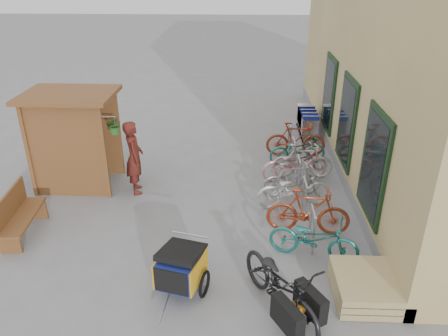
{
  "coord_description": "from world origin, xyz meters",
  "views": [
    {
      "loc": [
        0.87,
        -7.29,
        5.24
      ],
      "look_at": [
        0.5,
        1.5,
        1.0
      ],
      "focal_mm": 35.0,
      "sensor_mm": 36.0,
      "label": 1
    }
  ],
  "objects_px": {
    "bike_3": "(292,179)",
    "bike_6": "(298,150)",
    "person_kiosk": "(134,157)",
    "bike_1": "(308,211)",
    "bike_7": "(296,139)",
    "kiosk": "(70,127)",
    "bike_5": "(302,161)",
    "bike_2": "(294,189)",
    "pallet_stack": "(364,287)",
    "bike_0": "(314,238)",
    "bench": "(18,214)",
    "bike_4": "(295,163)",
    "cargo_bike": "(282,286)",
    "child_trailer": "(181,266)",
    "shopping_carts": "(307,118)"
  },
  "relations": [
    {
      "from": "bike_6",
      "to": "bike_7",
      "type": "relative_size",
      "value": 0.93
    },
    {
      "from": "person_kiosk",
      "to": "bike_6",
      "type": "distance_m",
      "value": 4.55
    },
    {
      "from": "pallet_stack",
      "to": "bike_3",
      "type": "distance_m",
      "value": 3.61
    },
    {
      "from": "bike_2",
      "to": "pallet_stack",
      "type": "bearing_deg",
      "value": -174.52
    },
    {
      "from": "bike_2",
      "to": "bike_3",
      "type": "height_order",
      "value": "bike_2"
    },
    {
      "from": "pallet_stack",
      "to": "bike_0",
      "type": "relative_size",
      "value": 0.7
    },
    {
      "from": "child_trailer",
      "to": "person_kiosk",
      "type": "height_order",
      "value": "person_kiosk"
    },
    {
      "from": "bike_3",
      "to": "bike_6",
      "type": "xyz_separation_m",
      "value": [
        0.35,
        1.88,
        -0.03
      ]
    },
    {
      "from": "bench",
      "to": "bike_7",
      "type": "bearing_deg",
      "value": 30.13
    },
    {
      "from": "child_trailer",
      "to": "bike_7",
      "type": "bearing_deg",
      "value": 81.48
    },
    {
      "from": "kiosk",
      "to": "bike_0",
      "type": "relative_size",
      "value": 1.46
    },
    {
      "from": "kiosk",
      "to": "person_kiosk",
      "type": "xyz_separation_m",
      "value": [
        1.59,
        -0.3,
        -0.63
      ]
    },
    {
      "from": "bike_4",
      "to": "shopping_carts",
      "type": "bearing_deg",
      "value": -25.6
    },
    {
      "from": "person_kiosk",
      "to": "bike_4",
      "type": "height_order",
      "value": "person_kiosk"
    },
    {
      "from": "pallet_stack",
      "to": "bike_4",
      "type": "xyz_separation_m",
      "value": [
        -0.73,
        4.36,
        0.25
      ]
    },
    {
      "from": "kiosk",
      "to": "bike_7",
      "type": "xyz_separation_m",
      "value": [
        5.73,
        2.04,
        -1.04
      ]
    },
    {
      "from": "person_kiosk",
      "to": "bike_7",
      "type": "xyz_separation_m",
      "value": [
        4.14,
        2.35,
        -0.4
      ]
    },
    {
      "from": "child_trailer",
      "to": "bike_2",
      "type": "bearing_deg",
      "value": 68.13
    },
    {
      "from": "kiosk",
      "to": "pallet_stack",
      "type": "xyz_separation_m",
      "value": [
        6.28,
        -3.87,
        -1.34
      ]
    },
    {
      "from": "bike_2",
      "to": "bike_4",
      "type": "bearing_deg",
      "value": -18.38
    },
    {
      "from": "child_trailer",
      "to": "bike_5",
      "type": "relative_size",
      "value": 0.98
    },
    {
      "from": "kiosk",
      "to": "cargo_bike",
      "type": "xyz_separation_m",
      "value": [
        4.84,
        -4.29,
        -1.01
      ]
    },
    {
      "from": "kiosk",
      "to": "bike_1",
      "type": "relative_size",
      "value": 1.45
    },
    {
      "from": "bike_2",
      "to": "bike_6",
      "type": "xyz_separation_m",
      "value": [
        0.35,
        2.38,
        -0.03
      ]
    },
    {
      "from": "bike_5",
      "to": "bench",
      "type": "bearing_deg",
      "value": 114.86
    },
    {
      "from": "bench",
      "to": "cargo_bike",
      "type": "bearing_deg",
      "value": -25.97
    },
    {
      "from": "cargo_bike",
      "to": "bike_3",
      "type": "distance_m",
      "value": 3.95
    },
    {
      "from": "kiosk",
      "to": "bike_5",
      "type": "xyz_separation_m",
      "value": [
        5.75,
        0.6,
        -1.08
      ]
    },
    {
      "from": "bike_3",
      "to": "bike_6",
      "type": "relative_size",
      "value": 0.93
    },
    {
      "from": "cargo_bike",
      "to": "bike_1",
      "type": "xyz_separation_m",
      "value": [
        0.72,
        2.33,
        -0.02
      ]
    },
    {
      "from": "pallet_stack",
      "to": "child_trailer",
      "type": "relative_size",
      "value": 0.77
    },
    {
      "from": "bike_1",
      "to": "bike_2",
      "type": "distance_m",
      "value": 1.1
    },
    {
      "from": "kiosk",
      "to": "bike_7",
      "type": "distance_m",
      "value": 6.17
    },
    {
      "from": "bike_3",
      "to": "bike_5",
      "type": "xyz_separation_m",
      "value": [
        0.37,
        0.99,
        0.03
      ]
    },
    {
      "from": "bike_4",
      "to": "bike_7",
      "type": "relative_size",
      "value": 1.03
    },
    {
      "from": "bench",
      "to": "bike_3",
      "type": "xyz_separation_m",
      "value": [
        5.78,
        1.91,
        -0.06
      ]
    },
    {
      "from": "kiosk",
      "to": "child_trailer",
      "type": "relative_size",
      "value": 1.61
    },
    {
      "from": "bike_0",
      "to": "bike_7",
      "type": "distance_m",
      "value": 4.88
    },
    {
      "from": "bike_1",
      "to": "bike_6",
      "type": "relative_size",
      "value": 1.08
    },
    {
      "from": "pallet_stack",
      "to": "shopping_carts",
      "type": "distance_m",
      "value": 7.68
    },
    {
      "from": "bike_0",
      "to": "bike_6",
      "type": "relative_size",
      "value": 1.07
    },
    {
      "from": "bike_6",
      "to": "bike_5",
      "type": "bearing_deg",
      "value": 170.22
    },
    {
      "from": "pallet_stack",
      "to": "bike_6",
      "type": "bearing_deg",
      "value": 95.81
    },
    {
      "from": "person_kiosk",
      "to": "bike_1",
      "type": "xyz_separation_m",
      "value": [
        3.98,
        -1.66,
        -0.4
      ]
    },
    {
      "from": "shopping_carts",
      "to": "bike_2",
      "type": "distance_m",
      "value": 4.77
    },
    {
      "from": "bike_5",
      "to": "bike_1",
      "type": "bearing_deg",
      "value": 175.45
    },
    {
      "from": "bike_0",
      "to": "bike_5",
      "type": "relative_size",
      "value": 1.08
    },
    {
      "from": "bike_7",
      "to": "bench",
      "type": "bearing_deg",
      "value": 125.41
    },
    {
      "from": "child_trailer",
      "to": "bike_4",
      "type": "height_order",
      "value": "bike_4"
    },
    {
      "from": "bike_5",
      "to": "bike_7",
      "type": "bearing_deg",
      "value": 0.35
    }
  ]
}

